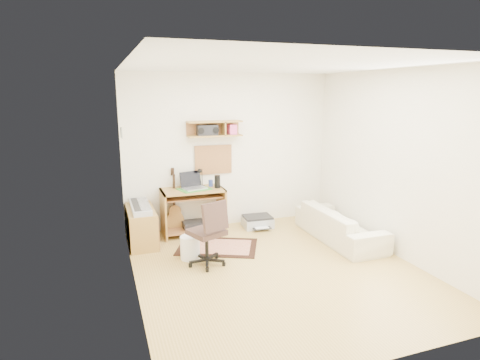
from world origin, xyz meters
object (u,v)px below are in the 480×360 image
object	(u,v)px
task_chair	(206,232)
cabinet	(141,226)
printer	(257,222)
sofa	(340,219)
desk	(193,211)

from	to	relation	value
task_chair	cabinet	world-z (taller)	task_chair
printer	sofa	bearing A→B (deg)	-41.62
desk	sofa	distance (m)	2.35
task_chair	sofa	bearing A→B (deg)	-16.19
printer	sofa	world-z (taller)	sofa
task_chair	printer	world-z (taller)	task_chair
task_chair	desk	bearing A→B (deg)	63.40
cabinet	printer	xyz separation A→B (m)	(1.97, 0.12, -0.19)
desk	task_chair	bearing A→B (deg)	-94.81
task_chair	sofa	xyz separation A→B (m)	(2.21, 0.22, -0.12)
printer	desk	bearing A→B (deg)	-179.66
desk	printer	size ratio (longest dim) A/B	2.03
printer	sofa	xyz separation A→B (m)	(0.99, -0.99, 0.25)
cabinet	sofa	bearing A→B (deg)	-16.47
cabinet	sofa	world-z (taller)	sofa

